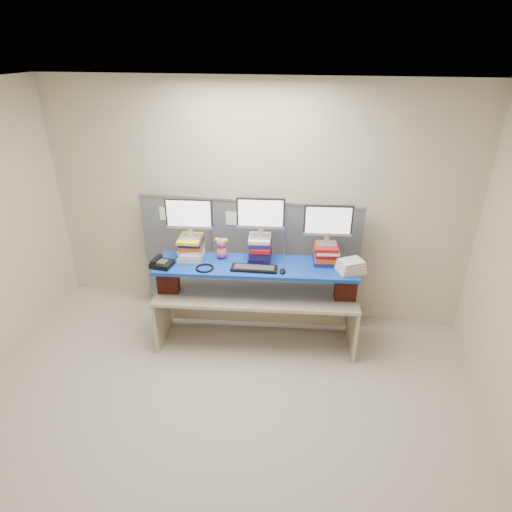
% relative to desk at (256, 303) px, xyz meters
% --- Properties ---
extents(room, '(5.00, 4.00, 2.80)m').
position_rel_desk_xyz_m(room, '(-0.20, -1.25, 0.87)').
color(room, beige).
rests_on(room, ground).
extents(cubicle_partition, '(2.60, 0.06, 1.53)m').
position_rel_desk_xyz_m(cubicle_partition, '(-0.20, 0.53, 0.24)').
color(cubicle_partition, '#4D535B').
rests_on(cubicle_partition, ground).
extents(desk, '(2.23, 0.88, 0.66)m').
position_rel_desk_xyz_m(desk, '(0.00, 0.00, 0.00)').
color(desk, tan).
rests_on(desk, ground).
extents(brick_pier_left, '(0.24, 0.15, 0.31)m').
position_rel_desk_xyz_m(brick_pier_left, '(-0.93, -0.16, 0.29)').
color(brick_pier_left, maroon).
rests_on(brick_pier_left, desk).
extents(brick_pier_right, '(0.24, 0.15, 0.31)m').
position_rel_desk_xyz_m(brick_pier_right, '(0.95, 0.06, 0.29)').
color(brick_pier_right, maroon).
rests_on(brick_pier_right, desk).
extents(blue_board, '(2.15, 0.76, 0.04)m').
position_rel_desk_xyz_m(blue_board, '(-0.00, -0.00, 0.46)').
color(blue_board, navy).
rests_on(blue_board, brick_pier_left).
extents(book_stack_left, '(0.29, 0.33, 0.24)m').
position_rel_desk_xyz_m(book_stack_left, '(-0.71, 0.04, 0.59)').
color(book_stack_left, silver).
rests_on(book_stack_left, blue_board).
extents(book_stack_center, '(0.27, 0.31, 0.26)m').
position_rel_desk_xyz_m(book_stack_center, '(0.02, 0.13, 0.61)').
color(book_stack_center, navy).
rests_on(book_stack_center, blue_board).
extents(book_stack_right, '(0.29, 0.33, 0.21)m').
position_rel_desk_xyz_m(book_stack_right, '(0.70, 0.20, 0.58)').
color(book_stack_right, navy).
rests_on(book_stack_right, blue_board).
extents(monitor_left, '(0.50, 0.16, 0.43)m').
position_rel_desk_xyz_m(monitor_left, '(-0.71, 0.04, 0.96)').
color(monitor_left, '#ABABB0').
rests_on(monitor_left, book_stack_left).
extents(monitor_center, '(0.50, 0.16, 0.43)m').
position_rel_desk_xyz_m(monitor_center, '(0.02, 0.12, 0.99)').
color(monitor_center, '#ABABB0').
rests_on(monitor_center, book_stack_center).
extents(monitor_right, '(0.50, 0.16, 0.43)m').
position_rel_desk_xyz_m(monitor_right, '(0.71, 0.20, 0.93)').
color(monitor_right, '#ABABB0').
rests_on(monitor_right, book_stack_right).
extents(keyboard, '(0.48, 0.19, 0.03)m').
position_rel_desk_xyz_m(keyboard, '(0.00, -0.11, 0.49)').
color(keyboard, black).
rests_on(keyboard, blue_board).
extents(mouse, '(0.09, 0.12, 0.03)m').
position_rel_desk_xyz_m(mouse, '(0.30, -0.12, 0.49)').
color(mouse, black).
rests_on(mouse, blue_board).
extents(desk_phone, '(0.22, 0.21, 0.09)m').
position_rel_desk_xyz_m(desk_phone, '(-0.96, -0.22, 0.51)').
color(desk_phone, black).
rests_on(desk_phone, blue_board).
extents(headset, '(0.22, 0.22, 0.02)m').
position_rel_desk_xyz_m(headset, '(-0.50, -0.19, 0.49)').
color(headset, black).
rests_on(headset, blue_board).
extents(plush_toy, '(0.14, 0.10, 0.24)m').
position_rel_desk_xyz_m(plush_toy, '(-0.39, 0.08, 0.60)').
color(plush_toy, '#D04F88').
rests_on(plush_toy, blue_board).
extents(binder_stack, '(0.33, 0.31, 0.13)m').
position_rel_desk_xyz_m(binder_stack, '(0.97, 0.04, 0.54)').
color(binder_stack, beige).
rests_on(binder_stack, blue_board).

